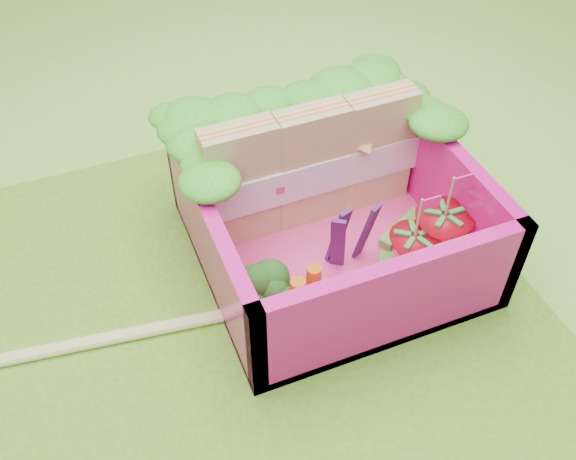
% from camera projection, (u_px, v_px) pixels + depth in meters
% --- Properties ---
extents(ground, '(14.00, 14.00, 0.00)m').
position_uv_depth(ground, '(255.00, 300.00, 3.16)').
color(ground, '#88D93D').
rests_on(ground, ground).
extents(placemat, '(2.60, 2.60, 0.03)m').
position_uv_depth(placemat, '(254.00, 298.00, 3.15)').
color(placemat, '#5F9C23').
rests_on(placemat, ground).
extents(bento_floor, '(1.30, 1.30, 0.05)m').
position_uv_depth(bento_floor, '(329.00, 249.00, 3.33)').
color(bento_floor, '#EC3C85').
rests_on(bento_floor, placemat).
extents(bento_box, '(1.30, 1.30, 0.55)m').
position_uv_depth(bento_box, '(332.00, 214.00, 3.15)').
color(bento_box, '#DC1280').
rests_on(bento_box, placemat).
extents(lettuce_ruffle, '(1.43, 0.83, 0.11)m').
position_uv_depth(lettuce_ruffle, '(296.00, 106.00, 3.22)').
color(lettuce_ruffle, '#228718').
rests_on(lettuce_ruffle, bento_box).
extents(sandwich_stack, '(1.20, 0.19, 0.66)m').
position_uv_depth(sandwich_stack, '(312.00, 166.00, 3.25)').
color(sandwich_stack, tan).
rests_on(sandwich_stack, bento_floor).
extents(broccoli, '(0.35, 0.35, 0.24)m').
position_uv_depth(broccoli, '(266.00, 288.00, 2.89)').
color(broccoli, '#66A34F').
rests_on(broccoli, bento_floor).
extents(carrot_sticks, '(0.18, 0.14, 0.28)m').
position_uv_depth(carrot_sticks, '(305.00, 294.00, 2.92)').
color(carrot_sticks, '#DA5712').
rests_on(carrot_sticks, bento_floor).
extents(purple_wedges, '(0.23, 0.09, 0.38)m').
position_uv_depth(purple_wedges, '(348.00, 237.00, 3.09)').
color(purple_wedges, '#3F1752').
rests_on(purple_wedges, bento_floor).
extents(strawberry_left, '(0.24, 0.24, 0.48)m').
position_uv_depth(strawberry_left, '(411.00, 253.00, 3.09)').
color(strawberry_left, red).
rests_on(strawberry_left, bento_floor).
extents(strawberry_right, '(0.29, 0.29, 0.53)m').
position_uv_depth(strawberry_right, '(440.00, 236.00, 3.15)').
color(strawberry_right, red).
rests_on(strawberry_right, bento_floor).
extents(snap_peas, '(0.63, 0.53, 0.05)m').
position_uv_depth(snap_peas, '(414.00, 247.00, 3.26)').
color(snap_peas, '#59BD3B').
rests_on(snap_peas, bento_floor).
extents(chopsticks, '(2.26, 0.35, 0.05)m').
position_uv_depth(chopsticks, '(65.00, 347.00, 2.90)').
color(chopsticks, '#E5D27D').
rests_on(chopsticks, placemat).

